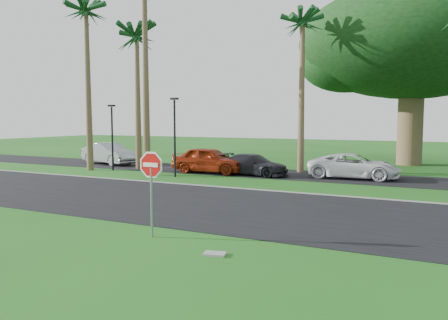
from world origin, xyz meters
The scene contains 16 objects.
ground centered at (0.00, 0.00, 0.00)m, with size 120.00×120.00×0.00m, color #174A12.
road centered at (0.00, 2.00, 0.01)m, with size 120.00×8.00×0.02m, color black.
parking_strip centered at (0.00, 12.50, 0.01)m, with size 120.00×5.00×0.02m, color black.
curb centered at (0.00, 6.05, 0.03)m, with size 120.00×0.12×0.06m, color gray.
stop_sign_near centered at (0.50, -3.00, 1.77)m, with size 1.05×0.07×2.62m.
palm_left_far centered at (-13.00, 9.00, 10.13)m, with size 5.00×5.00×11.50m.
palm_left_mid centered at (-10.50, 11.00, 8.68)m, with size 5.00×5.00×10.00m.
palm_center centered at (0.00, 14.00, 9.16)m, with size 5.00×5.00×10.50m.
canopy_tree centered at (6.00, 22.00, 8.95)m, with size 16.50×16.50×13.12m.
streetlight_left centered at (-11.50, 9.50, 2.50)m, with size 0.45×0.25×4.34m.
streetlight_right centered at (-6.00, 8.50, 2.65)m, with size 0.45×0.25×4.64m.
car_silver centered at (-14.36, 12.46, 0.80)m, with size 1.70×4.87×1.60m, color #9EA0A4.
car_red centered at (-5.01, 10.98, 0.82)m, with size 1.94×4.81×1.64m, color maroon.
car_dark centered at (-2.12, 11.21, 0.63)m, with size 1.78×4.37×1.27m, color black.
car_minivan centered at (3.60, 12.33, 0.71)m, with size 2.36×5.11×1.42m, color silver.
utility_slab centered at (2.91, -3.72, 0.03)m, with size 0.55×0.35×0.06m, color gray.
Camera 1 is at (7.78, -13.20, 3.39)m, focal length 35.00 mm.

